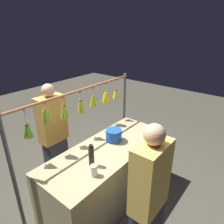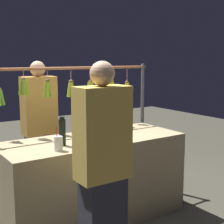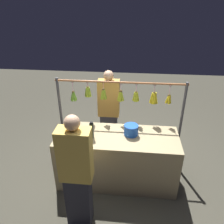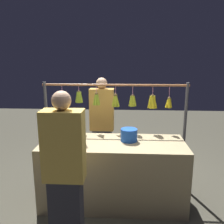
{
  "view_description": "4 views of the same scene",
  "coord_description": "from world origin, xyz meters",
  "px_view_note": "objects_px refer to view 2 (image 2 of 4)",
  "views": [
    {
      "loc": [
        1.73,
        1.48,
        2.37
      ],
      "look_at": [
        -0.1,
        0.0,
        1.35
      ],
      "focal_mm": 32.75,
      "sensor_mm": 36.0,
      "label": 1
    },
    {
      "loc": [
        1.72,
        2.89,
        1.68
      ],
      "look_at": [
        -0.24,
        0.0,
        1.12
      ],
      "focal_mm": 54.27,
      "sensor_mm": 36.0,
      "label": 2
    },
    {
      "loc": [
        -0.21,
        2.86,
        2.76
      ],
      "look_at": [
        0.08,
        0.0,
        1.27
      ],
      "focal_mm": 35.62,
      "sensor_mm": 36.0,
      "label": 3
    },
    {
      "loc": [
        -0.15,
        2.95,
        1.94
      ],
      "look_at": [
        0.01,
        0.0,
        1.27
      ],
      "focal_mm": 38.11,
      "sensor_mm": 36.0,
      "label": 4
    }
  ],
  "objects_px": {
    "drink_cup": "(58,143)",
    "vendor_person": "(40,132)",
    "blue_bucket": "(107,127)",
    "water_bottle": "(62,132)",
    "customer_person": "(103,174)"
  },
  "relations": [
    {
      "from": "blue_bucket",
      "to": "vendor_person",
      "type": "xyz_separation_m",
      "value": [
        0.44,
        -0.78,
        -0.14
      ]
    },
    {
      "from": "water_bottle",
      "to": "vendor_person",
      "type": "bearing_deg",
      "value": -99.21
    },
    {
      "from": "drink_cup",
      "to": "vendor_person",
      "type": "height_order",
      "value": "vendor_person"
    },
    {
      "from": "vendor_person",
      "to": "customer_person",
      "type": "distance_m",
      "value": 1.71
    },
    {
      "from": "vendor_person",
      "to": "customer_person",
      "type": "height_order",
      "value": "customer_person"
    },
    {
      "from": "vendor_person",
      "to": "blue_bucket",
      "type": "bearing_deg",
      "value": 119.18
    },
    {
      "from": "drink_cup",
      "to": "customer_person",
      "type": "xyz_separation_m",
      "value": [
        -0.06,
        0.63,
        -0.11
      ]
    },
    {
      "from": "water_bottle",
      "to": "vendor_person",
      "type": "relative_size",
      "value": 0.17
    },
    {
      "from": "drink_cup",
      "to": "customer_person",
      "type": "bearing_deg",
      "value": 95.68
    },
    {
      "from": "drink_cup",
      "to": "customer_person",
      "type": "relative_size",
      "value": 0.13
    },
    {
      "from": "water_bottle",
      "to": "vendor_person",
      "type": "distance_m",
      "value": 0.96
    },
    {
      "from": "vendor_person",
      "to": "customer_person",
      "type": "relative_size",
      "value": 0.99
    },
    {
      "from": "blue_bucket",
      "to": "customer_person",
      "type": "bearing_deg",
      "value": 55.19
    },
    {
      "from": "water_bottle",
      "to": "customer_person",
      "type": "height_order",
      "value": "customer_person"
    },
    {
      "from": "drink_cup",
      "to": "customer_person",
      "type": "distance_m",
      "value": 0.64
    }
  ]
}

